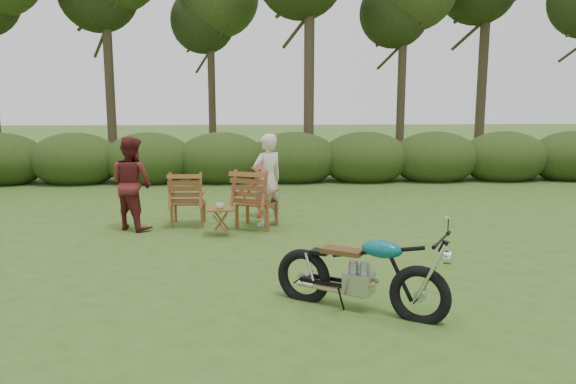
{
  "coord_description": "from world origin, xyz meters",
  "views": [
    {
      "loc": [
        -0.95,
        -6.54,
        2.38
      ],
      "look_at": [
        -0.52,
        2.01,
        0.9
      ],
      "focal_mm": 35.0,
      "sensor_mm": 36.0,
      "label": 1
    }
  ],
  "objects_px": {
    "lawn_chair_right": "(257,227)",
    "lawn_chair_left": "(189,225)",
    "child": "(262,217)",
    "side_table": "(221,222)",
    "adult_a": "(268,225)",
    "motorcycle": "(358,309)",
    "adult_b": "(134,229)",
    "cup": "(220,206)"
  },
  "relations": [
    {
      "from": "child",
      "to": "cup",
      "type": "bearing_deg",
      "value": 60.5
    },
    {
      "from": "side_table",
      "to": "cup",
      "type": "height_order",
      "value": "cup"
    },
    {
      "from": "motorcycle",
      "to": "adult_a",
      "type": "relative_size",
      "value": 1.14
    },
    {
      "from": "lawn_chair_right",
      "to": "lawn_chair_left",
      "type": "distance_m",
      "value": 1.31
    },
    {
      "from": "motorcycle",
      "to": "child",
      "type": "distance_m",
      "value": 5.02
    },
    {
      "from": "motorcycle",
      "to": "child",
      "type": "xyz_separation_m",
      "value": [
        -1.06,
        4.91,
        0.0
      ]
    },
    {
      "from": "side_table",
      "to": "adult_a",
      "type": "xyz_separation_m",
      "value": [
        0.81,
        0.73,
        -0.24
      ]
    },
    {
      "from": "motorcycle",
      "to": "lawn_chair_left",
      "type": "relative_size",
      "value": 1.93
    },
    {
      "from": "lawn_chair_right",
      "to": "lawn_chair_left",
      "type": "xyz_separation_m",
      "value": [
        -1.28,
        0.29,
        0.0
      ]
    },
    {
      "from": "lawn_chair_right",
      "to": "adult_b",
      "type": "height_order",
      "value": "adult_b"
    },
    {
      "from": "motorcycle",
      "to": "cup",
      "type": "relative_size",
      "value": 14.57
    },
    {
      "from": "side_table",
      "to": "adult_a",
      "type": "relative_size",
      "value": 0.28
    },
    {
      "from": "lawn_chair_left",
      "to": "cup",
      "type": "bearing_deg",
      "value": 126.2
    },
    {
      "from": "motorcycle",
      "to": "adult_a",
      "type": "bearing_deg",
      "value": 133.58
    },
    {
      "from": "lawn_chair_right",
      "to": "lawn_chair_left",
      "type": "relative_size",
      "value": 1.07
    },
    {
      "from": "cup",
      "to": "child",
      "type": "relative_size",
      "value": 0.12
    },
    {
      "from": "motorcycle",
      "to": "adult_b",
      "type": "bearing_deg",
      "value": 160.64
    },
    {
      "from": "motorcycle",
      "to": "child",
      "type": "relative_size",
      "value": 1.72
    },
    {
      "from": "lawn_chair_right",
      "to": "child",
      "type": "distance_m",
      "value": 0.87
    },
    {
      "from": "lawn_chair_right",
      "to": "side_table",
      "type": "relative_size",
      "value": 2.25
    },
    {
      "from": "lawn_chair_left",
      "to": "adult_a",
      "type": "distance_m",
      "value": 1.48
    },
    {
      "from": "side_table",
      "to": "adult_a",
      "type": "distance_m",
      "value": 1.12
    },
    {
      "from": "lawn_chair_right",
      "to": "adult_a",
      "type": "bearing_deg",
      "value": -120.53
    },
    {
      "from": "adult_a",
      "to": "child",
      "type": "distance_m",
      "value": 0.72
    },
    {
      "from": "lawn_chair_right",
      "to": "cup",
      "type": "relative_size",
      "value": 8.1
    },
    {
      "from": "cup",
      "to": "side_table",
      "type": "bearing_deg",
      "value": 78.62
    },
    {
      "from": "cup",
      "to": "adult_b",
      "type": "xyz_separation_m",
      "value": [
        -1.6,
        0.6,
        -0.53
      ]
    },
    {
      "from": "adult_b",
      "to": "child",
      "type": "bearing_deg",
      "value": -125.95
    },
    {
      "from": "side_table",
      "to": "child",
      "type": "relative_size",
      "value": 0.42
    },
    {
      "from": "lawn_chair_left",
      "to": "adult_a",
      "type": "relative_size",
      "value": 0.59
    },
    {
      "from": "motorcycle",
      "to": "cup",
      "type": "height_order",
      "value": "cup"
    },
    {
      "from": "motorcycle",
      "to": "lawn_chair_right",
      "type": "bearing_deg",
      "value": 136.65
    },
    {
      "from": "adult_b",
      "to": "lawn_chair_right",
      "type": "bearing_deg",
      "value": -146.29
    },
    {
      "from": "adult_a",
      "to": "adult_b",
      "type": "bearing_deg",
      "value": -30.88
    },
    {
      "from": "lawn_chair_left",
      "to": "side_table",
      "type": "distance_m",
      "value": 1.11
    },
    {
      "from": "adult_a",
      "to": "side_table",
      "type": "bearing_deg",
      "value": 7.14
    },
    {
      "from": "cup",
      "to": "adult_a",
      "type": "distance_m",
      "value": 1.24
    },
    {
      "from": "motorcycle",
      "to": "side_table",
      "type": "relative_size",
      "value": 4.05
    },
    {
      "from": "lawn_chair_left",
      "to": "cup",
      "type": "relative_size",
      "value": 7.57
    },
    {
      "from": "lawn_chair_right",
      "to": "child",
      "type": "bearing_deg",
      "value": -74.46
    },
    {
      "from": "lawn_chair_left",
      "to": "adult_b",
      "type": "xyz_separation_m",
      "value": [
        -0.95,
        -0.29,
        0.0
      ]
    },
    {
      "from": "side_table",
      "to": "child",
      "type": "distance_m",
      "value": 1.62
    }
  ]
}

